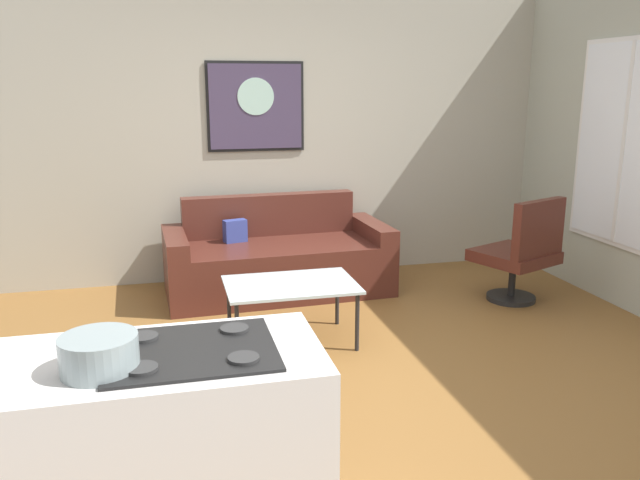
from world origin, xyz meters
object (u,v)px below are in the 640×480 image
at_px(mixing_bowl, 99,354).
at_px(wall_painting, 256,106).
at_px(couch, 277,260).
at_px(coffee_table, 291,288).
at_px(armchair, 522,252).

relative_size(mixing_bowl, wall_painting, 0.29).
distance_m(mixing_bowl, wall_painting, 4.07).
bearing_deg(couch, coffee_table, -95.33).
relative_size(coffee_table, mixing_bowl, 3.59).
relative_size(couch, coffee_table, 2.15).
height_order(armchair, wall_painting, wall_painting).
relative_size(couch, wall_painting, 2.22).
xyz_separation_m(coffee_table, armchair, (2.07, 0.38, 0.04)).
bearing_deg(mixing_bowl, armchair, 39.08).
xyz_separation_m(couch, coffee_table, (-0.11, -1.19, 0.12)).
height_order(couch, mixing_bowl, mixing_bowl).
xyz_separation_m(coffee_table, wall_painting, (0.02, 1.69, 1.22)).
bearing_deg(wall_painting, coffee_table, -90.78).
bearing_deg(armchair, coffee_table, -169.47).
height_order(coffee_table, armchair, armchair).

